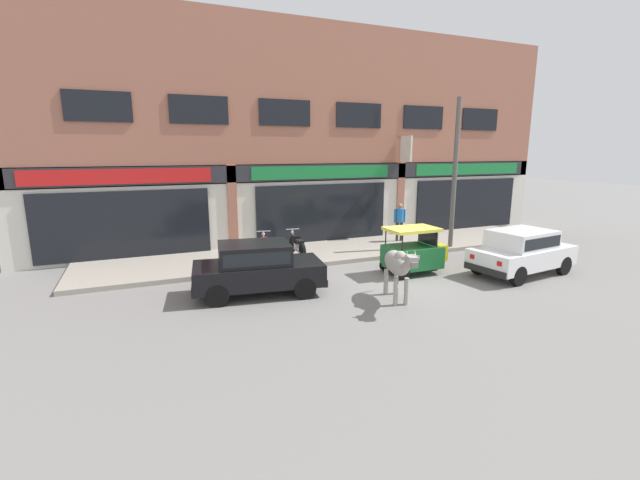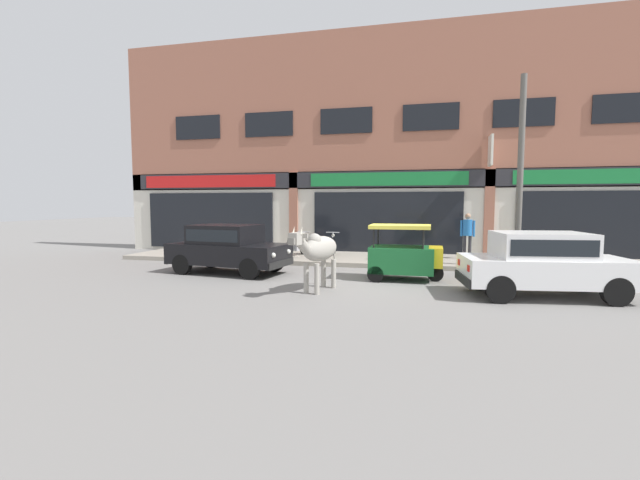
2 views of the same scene
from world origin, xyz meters
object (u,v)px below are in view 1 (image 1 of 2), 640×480
cow (398,264)px  pedestrian (400,218)px  car_0 (522,250)px  utility_pole (455,174)px  auto_rickshaw (414,253)px  motorcycle_1 (297,245)px  car_1 (257,266)px  motorcycle_0 (265,247)px

cow → pedestrian: (3.95, 5.93, 0.13)m
car_0 → utility_pole: 4.27m
pedestrian → utility_pole: (1.29, -1.74, 1.89)m
car_0 → auto_rickshaw: (-3.09, 1.46, -0.15)m
motorcycle_1 → pedestrian: size_ratio=1.13×
car_1 → motorcycle_1: size_ratio=2.07×
car_1 → motorcycle_0: (1.17, 3.33, -0.28)m
cow → motorcycle_1: bearing=99.8°
car_1 → cow: bearing=-30.7°
car_1 → motorcycle_1: 4.08m
motorcycle_1 → car_1: bearing=-125.8°
motorcycle_0 → motorcycle_1: same height
auto_rickshaw → car_1: bearing=-179.4°
car_0 → motorcycle_0: car_0 is taller
car_0 → car_1: (-8.32, 1.41, 0.00)m
auto_rickshaw → utility_pole: bearing=33.5°
pedestrian → motorcycle_0: bearing=-173.9°
pedestrian → motorcycle_1: bearing=-172.1°
cow → auto_rickshaw: bearing=45.9°
motorcycle_1 → car_0: bearing=-38.4°
car_1 → utility_pole: (8.52, 2.23, 2.22)m
motorcycle_1 → motorcycle_0: bearing=178.7°
auto_rickshaw → utility_pole: utility_pole is taller
motorcycle_1 → pedestrian: (4.86, 0.67, 0.60)m
car_1 → auto_rickshaw: (5.23, 0.05, -0.15)m
car_0 → auto_rickshaw: 3.42m
motorcycle_0 → utility_pole: bearing=-8.5°
car_1 → motorcycle_0: 3.54m
car_1 → utility_pole: utility_pole is taller
auto_rickshaw → pedestrian: bearing=62.9°
car_1 → utility_pole: size_ratio=0.65×
car_1 → auto_rickshaw: 5.23m
cow → car_1: (-3.29, 1.96, -0.19)m
car_1 → motorcycle_0: car_1 is taller
cow → auto_rickshaw: (1.94, 2.01, -0.35)m
motorcycle_0 → pedestrian: 6.13m
pedestrian → utility_pole: bearing=-53.6°
auto_rickshaw → pedestrian: 4.44m
motorcycle_0 → pedestrian: (6.07, 0.65, 0.60)m
auto_rickshaw → car_0: bearing=-25.3°
cow → auto_rickshaw: size_ratio=1.05×
pedestrian → car_1: bearing=-151.2°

